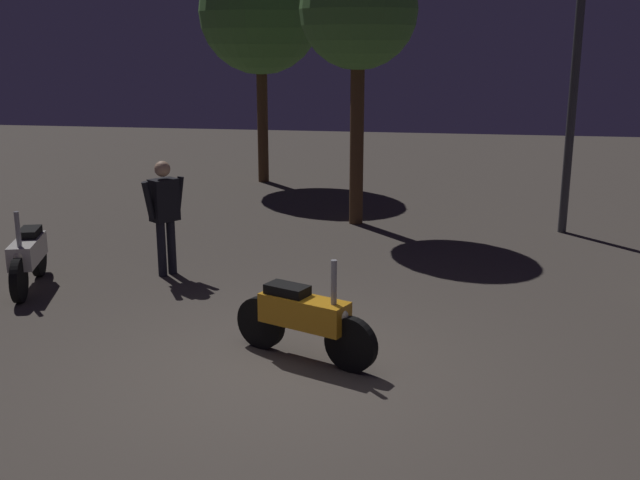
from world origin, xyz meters
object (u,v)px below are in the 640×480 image
object	(u,v)px
motorcycle_orange_foreground	(304,318)
person_rider_beside	(164,208)
motorcycle_white_parked_left	(28,256)
streetlamp_near	(577,52)

from	to	relation	value
motorcycle_orange_foreground	person_rider_beside	xyz separation A→B (m)	(-2.39, 2.52, 0.51)
motorcycle_orange_foreground	person_rider_beside	size ratio (longest dim) A/B	0.98
motorcycle_white_parked_left	person_rider_beside	distance (m)	1.86
motorcycle_orange_foreground	person_rider_beside	world-z (taller)	person_rider_beside
motorcycle_white_parked_left	person_rider_beside	size ratio (longest dim) A/B	1.01
person_rider_beside	streetlamp_near	xyz separation A→B (m)	(5.77, 3.38, 2.03)
motorcycle_white_parked_left	streetlamp_near	distance (m)	8.85
motorcycle_orange_foreground	motorcycle_white_parked_left	bearing A→B (deg)	-179.63
streetlamp_near	person_rider_beside	bearing A→B (deg)	-149.61
person_rider_beside	streetlamp_near	distance (m)	6.99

